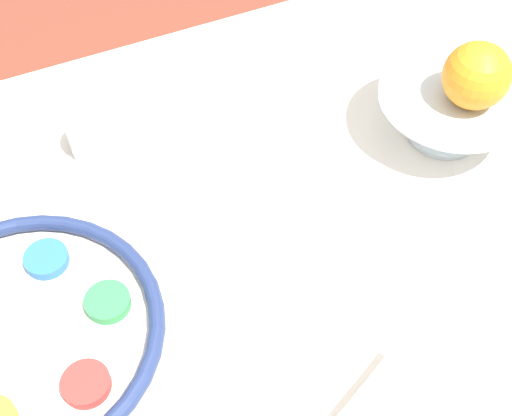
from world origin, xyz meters
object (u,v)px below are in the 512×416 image
at_px(fruit_stand, 455,94).
at_px(cup_mid, 502,52).
at_px(seder_plate, 22,335).
at_px(cup_near, 94,134).
at_px(orange_fruit, 477,76).
at_px(napkin_roll, 372,410).

height_order(fruit_stand, cup_mid, fruit_stand).
relative_size(seder_plate, cup_near, 4.58).
bearing_deg(orange_fruit, napkin_roll, -135.68).
height_order(fruit_stand, orange_fruit, orange_fruit).
bearing_deg(cup_near, seder_plate, -122.28).
bearing_deg(cup_mid, napkin_roll, -138.19).
distance_m(seder_plate, cup_near, 0.31).
relative_size(seder_plate, fruit_stand, 1.62).
relative_size(fruit_stand, orange_fruit, 2.36).
bearing_deg(cup_near, cup_mid, -8.06).
xyz_separation_m(napkin_roll, cup_mid, (0.47, 0.42, 0.00)).
relative_size(orange_fruit, napkin_roll, 0.57).
xyz_separation_m(orange_fruit, cup_near, (-0.46, 0.21, -0.12)).
relative_size(orange_fruit, cup_near, 1.20).
height_order(seder_plate, cup_mid, cup_mid).
xyz_separation_m(fruit_stand, napkin_roll, (-0.31, -0.33, -0.06)).
relative_size(fruit_stand, cup_near, 2.83).
height_order(cup_near, cup_mid, same).
relative_size(seder_plate, napkin_roll, 2.20).
xyz_separation_m(cup_near, cup_mid, (0.62, -0.09, 0.00)).
bearing_deg(fruit_stand, cup_mid, 29.30).
distance_m(orange_fruit, cup_near, 0.52).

